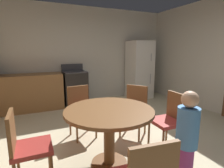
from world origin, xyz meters
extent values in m
plane|color=beige|center=(0.00, 0.00, 0.00)|extent=(14.00, 14.00, 0.00)
cube|color=beige|center=(0.00, 2.93, 1.35)|extent=(5.77, 0.12, 2.70)
cube|color=olive|center=(-1.57, 2.53, 0.45)|extent=(2.04, 0.60, 0.90)
cube|color=black|center=(-0.20, 2.53, 0.45)|extent=(0.60, 0.60, 0.90)
cube|color=#38383D|center=(-0.20, 2.53, 0.91)|extent=(0.60, 0.60, 0.02)
cube|color=#38383D|center=(-0.20, 2.81, 1.01)|extent=(0.60, 0.04, 0.18)
cube|color=white|center=(1.83, 2.48, 0.88)|extent=(0.68, 0.66, 1.76)
cylinder|color=#B2B2B7|center=(2.01, 2.14, 1.28)|extent=(0.02, 0.02, 0.22)
cylinder|color=#B2B2B7|center=(2.01, 2.14, 0.63)|extent=(0.02, 0.02, 0.30)
cylinder|color=brown|center=(-0.39, -0.28, 0.01)|extent=(0.47, 0.47, 0.03)
cylinder|color=brown|center=(-0.39, -0.28, 0.36)|extent=(0.14, 0.14, 0.72)
cylinder|color=brown|center=(-0.39, -0.28, 0.74)|extent=(1.12, 1.12, 0.04)
cylinder|color=brown|center=(-0.31, 0.47, 0.21)|extent=(0.03, 0.03, 0.43)
cylinder|color=brown|center=(-0.65, 0.42, 0.21)|extent=(0.03, 0.03, 0.43)
cylinder|color=brown|center=(-0.36, 0.80, 0.21)|extent=(0.03, 0.03, 0.43)
cylinder|color=brown|center=(-0.69, 0.76, 0.21)|extent=(0.03, 0.03, 0.43)
cube|color=#9E2D28|center=(-0.50, 0.61, 0.45)|extent=(0.45, 0.45, 0.05)
cube|color=brown|center=(-0.52, 0.79, 0.66)|extent=(0.38, 0.08, 0.42)
cylinder|color=brown|center=(0.28, 0.05, 0.21)|extent=(0.03, 0.03, 0.43)
cylinder|color=brown|center=(0.07, 0.31, 0.21)|extent=(0.03, 0.03, 0.43)
cylinder|color=brown|center=(0.55, 0.27, 0.21)|extent=(0.03, 0.03, 0.43)
cylinder|color=brown|center=(0.33, 0.53, 0.21)|extent=(0.03, 0.03, 0.43)
cube|color=#9E2D28|center=(0.31, 0.29, 0.45)|extent=(0.56, 0.56, 0.05)
cube|color=brown|center=(0.45, 0.40, 0.66)|extent=(0.27, 0.32, 0.42)
cylinder|color=brown|center=(0.33, -0.47, 0.21)|extent=(0.03, 0.03, 0.43)
cylinder|color=brown|center=(0.34, -0.13, 0.21)|extent=(0.03, 0.03, 0.43)
cylinder|color=brown|center=(0.67, -0.48, 0.21)|extent=(0.03, 0.03, 0.43)
cylinder|color=brown|center=(0.68, -0.14, 0.21)|extent=(0.03, 0.03, 0.43)
cube|color=#9E2D28|center=(0.51, -0.30, 0.45)|extent=(0.41, 0.41, 0.05)
cube|color=brown|center=(0.69, -0.31, 0.66)|extent=(0.05, 0.38, 0.42)
cylinder|color=brown|center=(-1.12, -0.10, 0.21)|extent=(0.03, 0.03, 0.43)
cylinder|color=brown|center=(-1.46, -0.10, 0.21)|extent=(0.03, 0.03, 0.43)
cube|color=#9E2D28|center=(-1.29, -0.27, 0.45)|extent=(0.40, 0.40, 0.05)
cube|color=brown|center=(-1.47, -0.27, 0.66)|extent=(0.04, 0.38, 0.42)
cylinder|color=#8C337A|center=(0.17, -0.99, 0.25)|extent=(0.17, 0.17, 0.50)
cylinder|color=#4784CC|center=(0.17, -0.99, 0.71)|extent=(0.31, 0.31, 0.42)
sphere|color=#D6A884|center=(0.17, -0.99, 1.00)|extent=(0.17, 0.17, 0.17)
camera|label=1|loc=(-1.22, -2.21, 1.48)|focal=28.39mm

